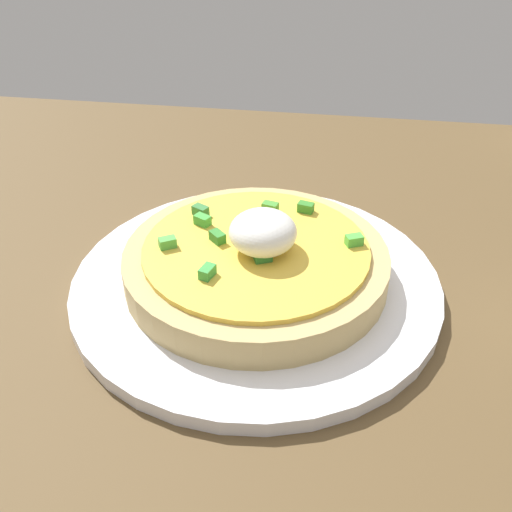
{
  "coord_description": "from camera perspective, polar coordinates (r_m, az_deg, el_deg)",
  "views": [
    {
      "loc": [
        1.11,
        -38.96,
        32.34
      ],
      "look_at": [
        -4.52,
        -2.49,
        6.65
      ],
      "focal_mm": 40.75,
      "sensor_mm": 36.0,
      "label": 1
    }
  ],
  "objects": [
    {
      "name": "plate",
      "position": [
        0.46,
        0.0,
        -2.62
      ],
      "size": [
        29.06,
        29.06,
        1.18
      ],
      "primitive_type": "cylinder",
      "color": "white",
      "rests_on": "dining_table"
    },
    {
      "name": "pizza",
      "position": [
        0.45,
        0.04,
        -0.41
      ],
      "size": [
        20.55,
        20.55,
        6.08
      ],
      "color": "tan",
      "rests_on": "plate"
    },
    {
      "name": "dining_table",
      "position": [
        0.5,
        5.63,
        -3.5
      ],
      "size": [
        112.28,
        72.58,
        3.47
      ],
      "primitive_type": "cube",
      "color": "brown",
      "rests_on": "ground"
    }
  ]
}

